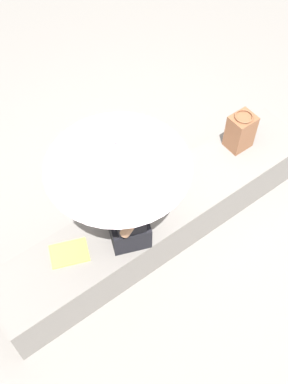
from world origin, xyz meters
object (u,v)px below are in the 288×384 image
person_seated (127,204)px  parasol (117,154)px  handbag_black (240,131)px  magazine (69,253)px

person_seated → parasol: bearing=172.9°
handbag_black → magazine: 1.74m
handbag_black → magazine: handbag_black is taller
parasol → handbag_black: size_ratio=3.05×
person_seated → handbag_black: 1.30m
person_seated → handbag_black: bearing=6.8°
handbag_black → magazine: size_ratio=1.26×
person_seated → magazine: (-0.45, 0.12, -0.38)m
person_seated → parasol: 0.56m
person_seated → handbag_black: (1.28, 0.15, -0.22)m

